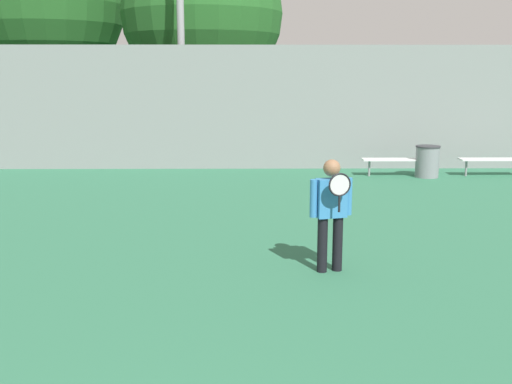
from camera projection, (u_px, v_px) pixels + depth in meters
tennis_player at (331, 208)px, 8.14m from camera, size 0.59×0.47×1.57m
bench_courtside_near at (493, 160)px, 15.99m from camera, size 1.78×0.40×0.47m
bench_adjacent_court at (398, 160)px, 15.97m from camera, size 1.90×0.40×0.47m
trash_bin at (427, 161)px, 15.82m from camera, size 0.64×0.64×0.84m
back_fence at (218, 108)px, 16.99m from camera, size 24.24×0.06×3.49m
tree_green_tall at (48, 5)px, 22.24m from camera, size 5.59×5.59×8.01m
tree_green_broad at (202, 14)px, 20.98m from camera, size 5.65×5.65×7.60m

